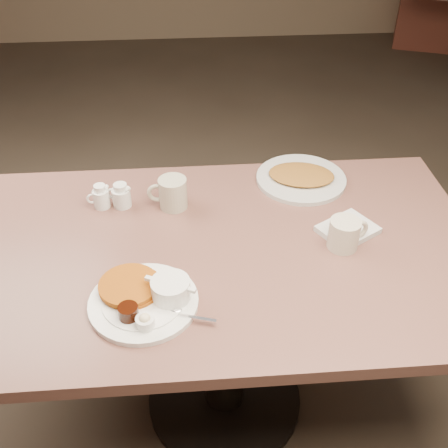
{
  "coord_description": "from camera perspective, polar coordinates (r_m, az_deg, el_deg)",
  "views": [
    {
      "loc": [
        -0.09,
        -1.18,
        1.76
      ],
      "look_at": [
        0.0,
        0.02,
        0.82
      ],
      "focal_mm": 43.08,
      "sensor_mm": 36.0,
      "label": 1
    }
  ],
  "objects": [
    {
      "name": "coffee_mug_near",
      "position": [
        1.57,
        12.71,
        -0.98
      ],
      "size": [
        0.14,
        0.11,
        0.09
      ],
      "color": "beige",
      "rests_on": "diner_table"
    },
    {
      "name": "room",
      "position": [
        1.24,
        0.08,
        21.14
      ],
      "size": [
        7.04,
        8.04,
        2.84
      ],
      "color": "#4C3F33",
      "rests_on": "ground"
    },
    {
      "name": "creamer_left",
      "position": [
        1.73,
        -12.93,
        2.81
      ],
      "size": [
        0.08,
        0.06,
        0.08
      ],
      "color": "white",
      "rests_on": "diner_table"
    },
    {
      "name": "creamer_right",
      "position": [
        1.73,
        -10.87,
        2.95
      ],
      "size": [
        0.08,
        0.06,
        0.08
      ],
      "color": "white",
      "rests_on": "diner_table"
    },
    {
      "name": "hash_plate",
      "position": [
        1.84,
        8.18,
        4.92
      ],
      "size": [
        0.36,
        0.36,
        0.04
      ],
      "color": "beige",
      "rests_on": "diner_table"
    },
    {
      "name": "main_plate",
      "position": [
        1.39,
        -8.22,
        -7.61
      ],
      "size": [
        0.37,
        0.37,
        0.07
      ],
      "color": "white",
      "rests_on": "diner_table"
    },
    {
      "name": "diner_table",
      "position": [
        1.67,
        0.05,
        -6.94
      ],
      "size": [
        1.5,
        0.9,
        0.75
      ],
      "color": "#84564C",
      "rests_on": "ground"
    },
    {
      "name": "napkin",
      "position": [
        1.64,
        12.99,
        -0.58
      ],
      "size": [
        0.2,
        0.19,
        0.02
      ],
      "color": "silver",
      "rests_on": "diner_table"
    },
    {
      "name": "coffee_mug_far",
      "position": [
        1.69,
        -5.55,
        3.27
      ],
      "size": [
        0.13,
        0.1,
        0.1
      ],
      "color": "beige",
      "rests_on": "diner_table"
    }
  ]
}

